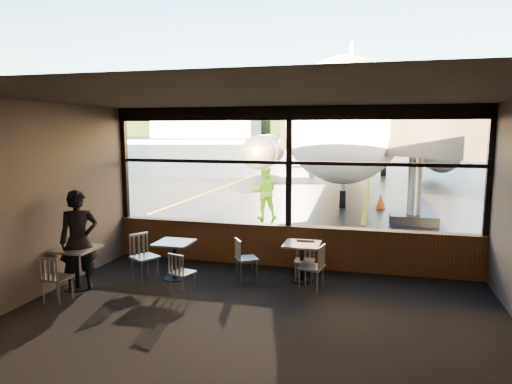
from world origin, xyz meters
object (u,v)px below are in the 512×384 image
at_px(chair_near_w, 247,259).
at_px(chair_near_n, 304,262).
at_px(chair_near_e, 311,268).
at_px(passenger, 79,241).
at_px(chair_mid_s, 182,273).
at_px(cafe_table_mid, 175,261).
at_px(chair_mid_w, 145,258).
at_px(cone_nose, 381,201).
at_px(cone_wing, 288,173).
at_px(airliner, 349,87).
at_px(ground_crew, 264,192).
at_px(chair_left_s, 57,278).
at_px(cafe_table_left, 77,268).
at_px(cafe_table_near, 302,262).
at_px(jet_bridge, 435,150).

xyz_separation_m(chair_near_w, chair_near_n, (1.14, 0.16, -0.01)).
bearing_deg(chair_near_e, passenger, 114.21).
bearing_deg(chair_mid_s, passenger, -157.09).
height_order(cafe_table_mid, chair_mid_w, chair_mid_w).
xyz_separation_m(cone_nose, cone_wing, (-5.69, 11.08, -0.05)).
distance_m(chair_near_n, cone_nose, 9.49).
distance_m(airliner, ground_crew, 16.47).
height_order(chair_left_s, cone_wing, chair_left_s).
distance_m(chair_mid_w, passenger, 1.29).
height_order(passenger, cone_nose, passenger).
height_order(chair_near_w, chair_mid_s, chair_near_w).
relative_size(chair_near_w, chair_near_n, 1.03).
bearing_deg(ground_crew, cafe_table_left, 59.49).
height_order(chair_near_w, chair_near_n, chair_near_w).
bearing_deg(chair_mid_s, chair_left_s, -139.76).
height_order(cafe_table_mid, cone_wing, cafe_table_mid).
relative_size(chair_near_e, passenger, 0.47).
bearing_deg(chair_near_n, airliner, -91.22).
relative_size(cafe_table_near, cone_wing, 1.70).
height_order(cafe_table_left, chair_near_w, chair_near_w).
bearing_deg(passenger, cafe_table_near, -17.76).
distance_m(cafe_table_left, cone_wing, 21.95).
bearing_deg(chair_mid_s, chair_near_n, 48.62).
relative_size(cafe_table_near, chair_near_e, 0.86).
relative_size(airliner, jet_bridge, 3.47).
xyz_separation_m(jet_bridge, cafe_table_mid, (-5.65, -6.94, -1.99)).
xyz_separation_m(passenger, cone_nose, (5.59, 10.87, -0.67)).
bearing_deg(airliner, chair_mid_s, -96.58).
bearing_deg(airliner, cone_wing, -161.43).
height_order(airliner, cone_nose, airliner).
distance_m(chair_near_w, chair_mid_s, 1.45).
relative_size(chair_left_s, cone_wing, 1.87).
relative_size(chair_mid_s, cone_nose, 1.48).
distance_m(cone_nose, cone_wing, 12.46).
distance_m(jet_bridge, chair_left_s, 11.33).
xyz_separation_m(cafe_table_near, cafe_table_mid, (-2.50, -0.52, 0.00)).
relative_size(chair_mid_w, cone_wing, 2.10).
xyz_separation_m(chair_mid_s, passenger, (-1.97, -0.23, 0.54)).
height_order(chair_left_s, cone_nose, chair_left_s).
relative_size(cafe_table_near, chair_near_n, 0.95).
bearing_deg(chair_left_s, chair_near_n, 31.82).
bearing_deg(airliner, chair_near_e, -90.95).
bearing_deg(cafe_table_mid, cone_wing, 94.28).
relative_size(chair_left_s, passenger, 0.45).
height_order(jet_bridge, ground_crew, jet_bridge).
distance_m(chair_mid_s, ground_crew, 7.55).
relative_size(chair_near_e, chair_mid_s, 1.11).
xyz_separation_m(airliner, chair_near_w, (-0.68, -22.02, -5.35)).
bearing_deg(chair_near_e, cafe_table_left, 113.85).
relative_size(chair_mid_w, cone_nose, 1.75).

